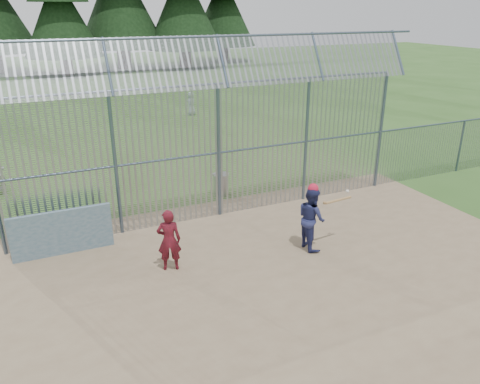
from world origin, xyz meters
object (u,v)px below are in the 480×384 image
onlooker (169,240)px  batter (311,218)px  dugout_wall (62,232)px  trash_can (221,184)px

onlooker → batter: bearing=-170.9°
onlooker → dugout_wall: bearing=-23.5°
onlooker → trash_can: (2.99, 4.05, -0.42)m
batter → onlooker: bearing=85.1°
onlooker → trash_can: bearing=-110.3°
trash_can → onlooker: bearing=-126.5°
dugout_wall → batter: bearing=-21.5°
batter → trash_can: (-0.71, 4.51, -0.49)m
batter → onlooker: batter is taller
dugout_wall → batter: batter is taller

